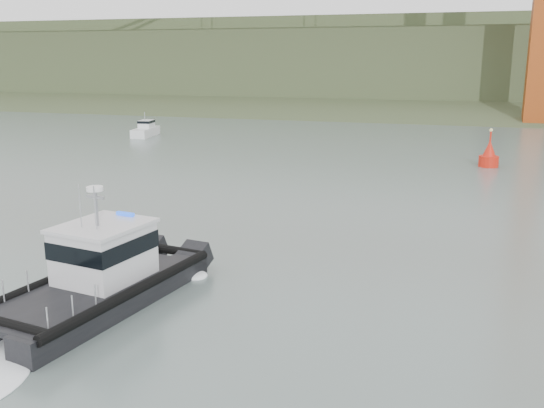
{
  "coord_description": "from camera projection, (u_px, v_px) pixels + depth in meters",
  "views": [
    {
      "loc": [
        7.86,
        -22.34,
        9.83
      ],
      "look_at": [
        -1.24,
        6.87,
        2.4
      ],
      "focal_mm": 40.0,
      "sensor_mm": 36.0,
      "label": 1
    }
  ],
  "objects": [
    {
      "name": "ground",
      "position": [
        251.0,
        299.0,
        25.32
      ],
      "size": [
        400.0,
        400.0,
        0.0
      ],
      "primitive_type": "plane",
      "color": "slate",
      "rests_on": "ground"
    },
    {
      "name": "headlands",
      "position": [
        429.0,
        70.0,
        140.09
      ],
      "size": [
        500.0,
        105.36,
        27.12
      ],
      "color": "#344527",
      "rests_on": "ground"
    },
    {
      "name": "patrol_boat",
      "position": [
        100.0,
        274.0,
        24.58
      ],
      "size": [
        5.38,
        10.89,
        5.06
      ],
      "rotation": [
        0.0,
        0.0,
        -0.16
      ],
      "color": "black",
      "rests_on": "ground"
    },
    {
      "name": "motorboat",
      "position": [
        146.0,
        130.0,
        77.43
      ],
      "size": [
        2.69,
        5.91,
        3.13
      ],
      "rotation": [
        0.0,
        0.0,
        0.14
      ],
      "color": "silver",
      "rests_on": "ground"
    },
    {
      "name": "nav_buoy",
      "position": [
        489.0,
        156.0,
        55.65
      ],
      "size": [
        1.79,
        1.79,
        3.72
      ],
      "color": "red",
      "rests_on": "ground"
    }
  ]
}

